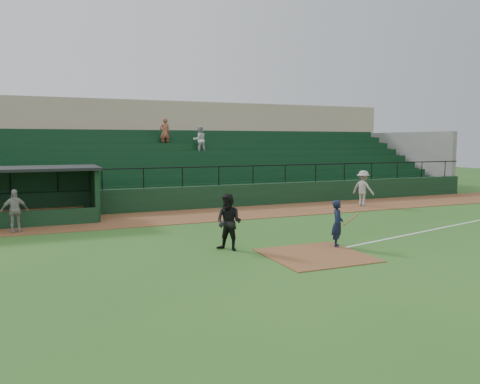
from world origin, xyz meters
name	(u,v)px	position (x,y,z in m)	size (l,w,h in m)	color
ground	(299,249)	(0.00, 0.00, 0.00)	(90.00, 90.00, 0.00)	#2B5A1D
warning_track	(216,214)	(0.00, 8.00, 0.01)	(40.00, 4.00, 0.03)	brown
home_plate_dirt	(316,255)	(0.00, -1.00, 0.01)	(3.00, 3.00, 0.03)	brown
foul_line	(451,226)	(8.00, 1.20, 0.01)	(18.00, 0.09, 0.01)	white
stadium_structure	(170,160)	(0.00, 16.46, 2.30)	(38.00, 13.08, 6.40)	black
batter_at_plate	(338,224)	(1.32, -0.23, 0.80)	(1.12, 0.72, 1.59)	black
umpire	(229,222)	(-2.22, 0.73, 0.93)	(0.90, 0.70, 1.85)	black
runner	(363,188)	(8.41, 7.62, 0.99)	(1.24, 0.71, 1.92)	#A09A95
dugout_player_a	(14,211)	(-8.73, 6.79, 0.86)	(0.98, 0.41, 1.67)	#9A9590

